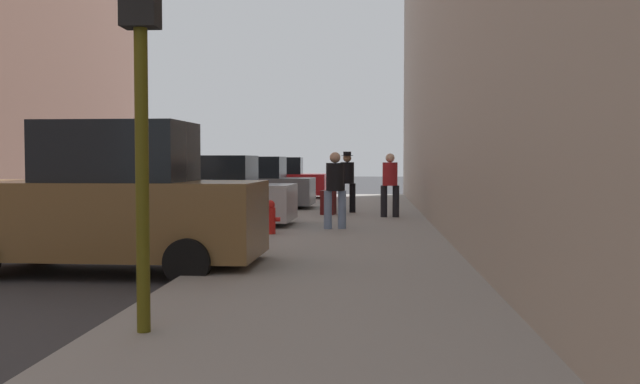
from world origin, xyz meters
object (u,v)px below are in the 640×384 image
object	(u,v)px
fire_hydrant	(270,217)
traffic_light	(141,39)
parked_silver_sedan	(207,195)
pedestrian_in_red_jacket	(390,182)
parked_bronze_suv	(109,204)
parked_gray_coupe	(249,186)
parked_red_hatchback	(275,180)
rolling_suitcase	(328,202)
pedestrian_with_fedora	(347,179)
pedestrian_in_jeans	(335,186)

from	to	relation	value
fire_hydrant	traffic_light	bearing A→B (deg)	-89.66
parked_silver_sedan	traffic_light	bearing A→B (deg)	-79.95
pedestrian_in_red_jacket	parked_bronze_suv	bearing A→B (deg)	-116.42
parked_gray_coupe	parked_red_hatchback	bearing A→B (deg)	90.00
parked_bronze_suv	parked_silver_sedan	world-z (taller)	parked_bronze_suv
parked_red_hatchback	pedestrian_in_red_jacket	bearing A→B (deg)	-65.43
parked_bronze_suv	pedestrian_in_red_jacket	xyz separation A→B (m)	(4.41, 8.87, 0.07)
parked_bronze_suv	rolling_suitcase	distance (m)	10.09
pedestrian_in_red_jacket	traffic_light	bearing A→B (deg)	-101.12
pedestrian_with_fedora	parked_red_hatchback	bearing A→B (deg)	111.62
parked_gray_coupe	pedestrian_with_fedora	world-z (taller)	pedestrian_with_fedora
parked_silver_sedan	traffic_light	xyz separation A→B (m)	(1.85, -10.46, 1.91)
pedestrian_in_red_jacket	pedestrian_in_jeans	distance (m)	3.59
fire_hydrant	traffic_light	world-z (taller)	traffic_light
parked_red_hatchback	pedestrian_in_red_jacket	distance (m)	10.60
parked_silver_sedan	traffic_light	distance (m)	10.80
pedestrian_in_red_jacket	parked_silver_sedan	bearing A→B (deg)	-150.25
parked_gray_coupe	parked_red_hatchback	world-z (taller)	same
traffic_light	pedestrian_in_red_jacket	xyz separation A→B (m)	(2.55, 12.98, -1.65)
pedestrian_with_fedora	pedestrian_in_red_jacket	world-z (taller)	pedestrian_with_fedora
parked_gray_coupe	fire_hydrant	xyz separation A→B (m)	(1.80, -7.96, -0.35)
pedestrian_in_red_jacket	pedestrian_with_fedora	bearing A→B (deg)	127.83
parked_gray_coupe	rolling_suitcase	bearing A→B (deg)	-43.78
pedestrian_in_red_jacket	pedestrian_in_jeans	world-z (taller)	same
rolling_suitcase	parked_gray_coupe	bearing A→B (deg)	136.22
parked_gray_coupe	rolling_suitcase	size ratio (longest dim) A/B	4.09
parked_silver_sedan	rolling_suitcase	bearing A→B (deg)	51.22
pedestrian_with_fedora	rolling_suitcase	world-z (taller)	pedestrian_with_fedora
pedestrian_with_fedora	pedestrian_in_jeans	world-z (taller)	pedestrian_with_fedora
pedestrian_with_fedora	pedestrian_in_jeans	size ratio (longest dim) A/B	1.04
pedestrian_in_red_jacket	rolling_suitcase	size ratio (longest dim) A/B	1.64
parked_gray_coupe	rolling_suitcase	distance (m)	3.75
parked_red_hatchback	pedestrian_in_jeans	world-z (taller)	pedestrian_in_jeans
fire_hydrant	traffic_light	distance (m)	8.74
parked_bronze_suv	parked_silver_sedan	bearing A→B (deg)	90.00
parked_red_hatchback	pedestrian_in_red_jacket	world-z (taller)	pedestrian_in_red_jacket
parked_silver_sedan	parked_red_hatchback	xyz separation A→B (m)	(0.00, 12.15, 0.00)
parked_red_hatchback	pedestrian_in_jeans	size ratio (longest dim) A/B	2.49
rolling_suitcase	parked_bronze_suv	bearing A→B (deg)	-105.53
parked_bronze_suv	pedestrian_in_jeans	size ratio (longest dim) A/B	2.71
parked_gray_coupe	traffic_light	distance (m)	16.62
parked_bronze_suv	parked_silver_sedan	xyz separation A→B (m)	(0.00, 6.35, -0.18)
parked_red_hatchback	pedestrian_in_jeans	xyz separation A→B (m)	(3.09, -12.97, 0.26)
parked_bronze_suv	parked_gray_coupe	world-z (taller)	parked_bronze_suv
parked_silver_sedan	fire_hydrant	size ratio (longest dim) A/B	6.05
parked_red_hatchback	fire_hydrant	distance (m)	14.29
fire_hydrant	rolling_suitcase	size ratio (longest dim) A/B	0.68
fire_hydrant	traffic_light	xyz separation A→B (m)	(0.05, -8.44, 2.26)
parked_red_hatchback	rolling_suitcase	distance (m)	9.21
parked_bronze_suv	rolling_suitcase	bearing A→B (deg)	74.47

